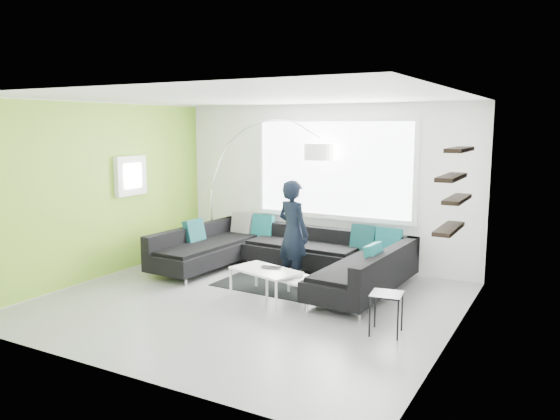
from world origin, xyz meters
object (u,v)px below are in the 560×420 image
object	(u,v)px
sectional_sofa	(280,257)
side_table	(386,314)
arc_lamp	(211,189)
person	(293,233)
coffee_table	(281,286)
laptop	(270,268)

from	to	relation	value
sectional_sofa	side_table	distance (m)	2.62
arc_lamp	person	size ratio (longest dim) A/B	1.57
coffee_table	sectional_sofa	bearing A→B (deg)	135.34
arc_lamp	side_table	size ratio (longest dim) A/B	5.15
sectional_sofa	coffee_table	distance (m)	1.04
sectional_sofa	arc_lamp	world-z (taller)	arc_lamp
sectional_sofa	coffee_table	xyz separation A→B (m)	(0.51, -0.89, -0.15)
coffee_table	side_table	xyz separation A→B (m)	(1.69, -0.52, 0.04)
side_table	coffee_table	bearing A→B (deg)	162.95
side_table	laptop	world-z (taller)	side_table
sectional_sofa	side_table	world-z (taller)	sectional_sofa
sectional_sofa	coffee_table	size ratio (longest dim) A/B	3.08
side_table	person	size ratio (longest dim) A/B	0.30
side_table	person	xyz separation A→B (m)	(-1.89, 1.26, 0.56)
side_table	laptop	bearing A→B (deg)	163.48
coffee_table	side_table	world-z (taller)	side_table
arc_lamp	sectional_sofa	bearing A→B (deg)	-26.88
arc_lamp	person	world-z (taller)	arc_lamp
sectional_sofa	arc_lamp	size ratio (longest dim) A/B	1.52
person	coffee_table	bearing A→B (deg)	124.95
sectional_sofa	person	xyz separation A→B (m)	(0.31, -0.16, 0.45)
arc_lamp	coffee_table	bearing A→B (deg)	-39.95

